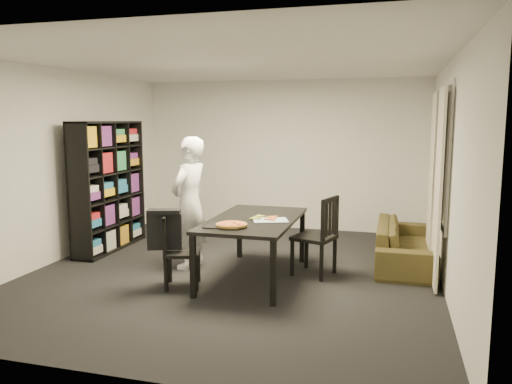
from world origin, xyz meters
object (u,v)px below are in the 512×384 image
(chair_left, at_px, (175,246))
(chair_right, at_px, (321,231))
(baking_tray, at_px, (224,226))
(sofa, at_px, (405,243))
(dining_table, at_px, (254,224))
(pepperoni_pizza, at_px, (232,225))
(bookshelf, at_px, (109,186))
(person, at_px, (190,203))

(chair_left, bearing_deg, chair_right, -78.90)
(baking_tray, distance_m, sofa, 2.64)
(dining_table, relative_size, pepperoni_pizza, 5.09)
(dining_table, bearing_deg, pepperoni_pizza, -101.45)
(bookshelf, height_order, dining_table, bookshelf)
(sofa, bearing_deg, pepperoni_pizza, 131.30)
(bookshelf, distance_m, pepperoni_pizza, 2.69)
(dining_table, distance_m, chair_left, 0.98)
(pepperoni_pizza, bearing_deg, chair_left, -177.46)
(person, height_order, sofa, person)
(chair_left, distance_m, pepperoni_pizza, 0.73)
(bookshelf, height_order, person, bookshelf)
(person, height_order, pepperoni_pizza, person)
(chair_left, height_order, person, person)
(chair_right, height_order, person, person)
(bookshelf, xyz_separation_m, dining_table, (2.45, -0.78, -0.27))
(baking_tray, distance_m, pepperoni_pizza, 0.09)
(chair_right, distance_m, sofa, 1.35)
(dining_table, bearing_deg, chair_left, -144.42)
(bookshelf, bearing_deg, sofa, 4.84)
(sofa, bearing_deg, baking_tray, 129.98)
(person, xyz_separation_m, sofa, (2.72, 0.91, -0.58))
(dining_table, distance_m, baking_tray, 0.57)
(baking_tray, bearing_deg, sofa, 39.98)
(baking_tray, xyz_separation_m, sofa, (1.99, 1.67, -0.47))
(baking_tray, height_order, pepperoni_pizza, pepperoni_pizza)
(dining_table, xyz_separation_m, chair_left, (-0.78, -0.56, -0.19))
(chair_left, relative_size, person, 0.50)
(bookshelf, relative_size, chair_left, 2.24)
(chair_left, bearing_deg, sofa, -74.61)
(bookshelf, bearing_deg, baking_tray, -30.08)
(chair_left, relative_size, chair_right, 0.85)
(person, bearing_deg, pepperoni_pizza, 59.88)
(chair_left, distance_m, person, 0.88)
(bookshelf, bearing_deg, dining_table, -17.64)
(baking_tray, bearing_deg, bookshelf, 149.92)
(dining_table, relative_size, baking_tray, 4.45)
(dining_table, height_order, sofa, dining_table)
(dining_table, relative_size, chair_left, 2.10)
(dining_table, relative_size, person, 1.04)
(chair_left, relative_size, pepperoni_pizza, 2.42)
(bookshelf, relative_size, dining_table, 1.07)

